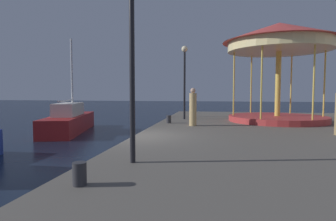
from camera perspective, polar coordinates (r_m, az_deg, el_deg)
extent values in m
plane|color=black|center=(10.66, -6.74, -9.24)|extent=(120.00, 120.00, 0.00)
cube|color=#5B564F|center=(10.84, 30.03, -7.36)|extent=(13.42, 25.68, 0.80)
cube|color=maroon|center=(17.81, -19.26, -2.53)|extent=(3.18, 6.67, 1.00)
cube|color=beige|center=(17.60, -19.44, 0.22)|extent=(1.82, 3.04, 0.73)
cylinder|color=silver|center=(18.50, -18.81, 6.45)|extent=(0.12, 0.12, 4.64)
cylinder|color=silver|center=(17.09, -19.93, 1.90)|extent=(0.77, 2.84, 0.08)
cylinder|color=#B23333|center=(16.34, 21.14, -1.54)|extent=(5.11, 5.11, 0.30)
cylinder|color=gold|center=(16.28, 21.30, 5.02)|extent=(0.28, 0.28, 3.43)
cylinder|color=#F2E099|center=(16.44, 21.47, 11.87)|extent=(5.32, 5.32, 0.50)
cone|color=#C63D38|center=(16.57, 21.53, 14.45)|extent=(5.91, 5.91, 1.01)
cylinder|color=gold|center=(16.89, 29.00, 4.74)|extent=(0.08, 0.08, 3.43)
cylinder|color=gold|center=(18.48, 23.56, 4.79)|extent=(0.08, 0.08, 3.43)
cylinder|color=gold|center=(18.07, 16.42, 4.98)|extent=(0.08, 0.08, 3.43)
cylinder|color=gold|center=(15.97, 13.14, 5.20)|extent=(0.08, 0.08, 3.43)
cylinder|color=gold|center=(14.11, 18.33, 5.30)|extent=(0.08, 0.08, 3.43)
cylinder|color=gold|center=(14.63, 27.32, 5.01)|extent=(0.08, 0.08, 3.43)
cylinder|color=black|center=(6.40, -7.25, 8.22)|extent=(0.12, 0.12, 4.21)
cylinder|color=black|center=(16.48, 3.34, 4.98)|extent=(0.12, 0.12, 3.87)
sphere|color=#F9E5B2|center=(16.66, 3.37, 12.27)|extent=(0.36, 0.36, 0.36)
cylinder|color=#2D2D33|center=(5.20, -17.41, -12.09)|extent=(0.24, 0.24, 0.40)
cylinder|color=#2D2D33|center=(14.41, 0.16, -1.77)|extent=(0.24, 0.24, 0.40)
cylinder|color=tan|center=(13.31, 5.05, 0.21)|extent=(0.34, 0.34, 1.54)
sphere|color=tan|center=(13.28, 5.07, 4.03)|extent=(0.24, 0.24, 0.24)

